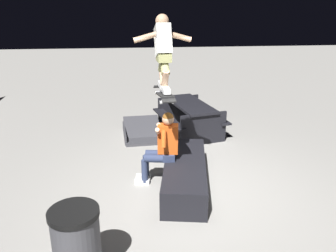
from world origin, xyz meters
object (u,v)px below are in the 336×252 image
(trash_bin, at_px, (77,248))
(kicker_ramp, at_px, (143,134))
(person_sitting_on_ledge, at_px, (162,145))
(skateboard, at_px, (164,94))
(picnic_table_back, at_px, (190,113))
(ledge_box_main, at_px, (185,174))
(skater_airborne, at_px, (163,49))

(trash_bin, bearing_deg, kicker_ramp, -11.16)
(kicker_ramp, bearing_deg, person_sitting_on_ledge, -173.40)
(kicker_ramp, bearing_deg, skateboard, -173.43)
(skateboard, xyz_separation_m, kicker_ramp, (2.41, 0.28, -1.57))
(person_sitting_on_ledge, bearing_deg, kicker_ramp, 6.60)
(kicker_ramp, relative_size, picnic_table_back, 0.63)
(picnic_table_back, xyz_separation_m, trash_bin, (-4.54, 2.02, -0.02))
(skateboard, bearing_deg, kicker_ramp, 6.57)
(ledge_box_main, xyz_separation_m, skateboard, (-0.01, 0.36, 1.42))
(person_sitting_on_ledge, bearing_deg, skater_airborne, -172.64)
(person_sitting_on_ledge, xyz_separation_m, trash_bin, (-2.19, 1.13, -0.23))
(skater_airborne, xyz_separation_m, picnic_table_back, (2.48, -0.87, -1.83))
(skater_airborne, distance_m, trash_bin, 3.00)
(person_sitting_on_ledge, relative_size, trash_bin, 1.36)
(person_sitting_on_ledge, height_order, skater_airborne, skater_airborne)
(ledge_box_main, relative_size, skateboard, 2.03)
(ledge_box_main, xyz_separation_m, kicker_ramp, (2.40, 0.63, -0.16))
(ledge_box_main, height_order, kicker_ramp, ledge_box_main)
(ledge_box_main, distance_m, person_sitting_on_ledge, 0.64)
(picnic_table_back, bearing_deg, skateboard, 161.10)
(ledge_box_main, distance_m, picnic_table_back, 2.60)
(trash_bin, bearing_deg, ledge_box_main, -36.75)
(ledge_box_main, relative_size, person_sitting_on_ledge, 1.62)
(ledge_box_main, relative_size, kicker_ramp, 1.69)
(picnic_table_back, bearing_deg, person_sitting_on_ledge, 159.29)
(skater_airborne, bearing_deg, picnic_table_back, -19.38)
(skateboard, distance_m, kicker_ramp, 2.89)
(kicker_ramp, bearing_deg, ledge_box_main, -165.23)
(person_sitting_on_ledge, bearing_deg, skateboard, -173.80)
(skater_airborne, bearing_deg, trash_bin, 150.94)
(skateboard, relative_size, picnic_table_back, 0.52)
(ledge_box_main, relative_size, picnic_table_back, 1.07)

